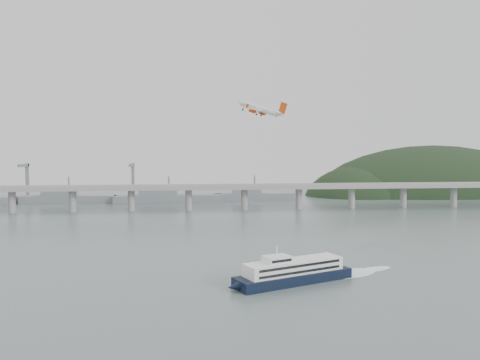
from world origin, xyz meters
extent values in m
plane|color=#556361|center=(0.00, 0.00, 0.00)|extent=(900.00, 900.00, 0.00)
cube|color=gray|center=(0.00, 200.00, 20.00)|extent=(800.00, 22.00, 2.20)
cube|color=gray|center=(0.00, 189.50, 22.00)|extent=(800.00, 0.60, 1.80)
cube|color=gray|center=(0.00, 210.50, 22.00)|extent=(800.00, 0.60, 1.80)
cylinder|color=gray|center=(-180.00, 200.00, 9.50)|extent=(6.00, 6.00, 21.00)
cylinder|color=gray|center=(-130.00, 200.00, 9.50)|extent=(6.00, 6.00, 21.00)
cylinder|color=gray|center=(-80.00, 200.00, 9.50)|extent=(6.00, 6.00, 21.00)
cylinder|color=gray|center=(-30.00, 200.00, 9.50)|extent=(6.00, 6.00, 21.00)
cylinder|color=gray|center=(20.00, 200.00, 9.50)|extent=(6.00, 6.00, 21.00)
cylinder|color=gray|center=(70.00, 200.00, 9.50)|extent=(6.00, 6.00, 21.00)
cylinder|color=gray|center=(120.00, 200.00, 9.50)|extent=(6.00, 6.00, 21.00)
cylinder|color=gray|center=(170.00, 200.00, 9.50)|extent=(6.00, 6.00, 21.00)
cylinder|color=gray|center=(220.00, 200.00, 9.50)|extent=(6.00, 6.00, 21.00)
ellipsoid|color=black|center=(270.00, 330.00, -18.00)|extent=(320.00, 150.00, 156.00)
ellipsoid|color=black|center=(175.00, 320.00, -12.00)|extent=(140.00, 110.00, 96.00)
cube|color=slate|center=(-150.00, 270.00, 4.00)|extent=(95.67, 20.15, 8.00)
cube|color=slate|center=(-159.50, 270.00, 12.00)|extent=(33.90, 15.02, 8.00)
cylinder|color=slate|center=(-150.00, 270.00, 20.00)|extent=(1.60, 1.60, 14.00)
cube|color=slate|center=(-50.00, 265.00, 4.00)|extent=(110.55, 21.43, 8.00)
cube|color=slate|center=(-61.00, 265.00, 12.00)|extent=(39.01, 16.73, 8.00)
cylinder|color=slate|center=(-50.00, 265.00, 20.00)|extent=(1.60, 1.60, 14.00)
cube|color=slate|center=(40.00, 275.00, 4.00)|extent=(85.00, 13.60, 8.00)
cube|color=slate|center=(31.50, 275.00, 12.00)|extent=(29.75, 11.90, 8.00)
cylinder|color=slate|center=(40.00, 275.00, 20.00)|extent=(1.60, 1.60, 14.00)
cube|color=slate|center=(-200.00, 300.00, 20.00)|extent=(3.00, 3.00, 40.00)
cube|color=slate|center=(-200.00, 290.00, 38.00)|extent=(3.00, 28.00, 3.00)
cube|color=slate|center=(-90.00, 300.00, 20.00)|extent=(3.00, 3.00, 40.00)
cube|color=slate|center=(-90.00, 290.00, 38.00)|extent=(3.00, 28.00, 3.00)
cube|color=black|center=(11.93, -34.02, 2.02)|extent=(51.43, 30.40, 4.05)
cone|color=black|center=(-13.36, -44.37, 2.02)|extent=(6.22, 5.66, 4.05)
cube|color=white|center=(11.93, -34.02, 6.58)|extent=(43.17, 25.46, 5.06)
cube|color=black|center=(13.86, -38.75, 7.89)|extent=(35.65, 14.71, 1.01)
cube|color=black|center=(13.86, -38.75, 5.46)|extent=(35.65, 14.71, 1.01)
cube|color=black|center=(9.99, -29.29, 7.89)|extent=(35.65, 14.71, 1.01)
cube|color=black|center=(9.99, -29.29, 5.46)|extent=(35.65, 14.71, 1.01)
cube|color=white|center=(4.43, -37.09, 10.42)|extent=(12.05, 10.39, 2.63)
cube|color=black|center=(5.79, -40.41, 10.42)|extent=(8.48, 3.56, 1.01)
cylinder|color=white|center=(4.43, -37.09, 13.66)|extent=(0.66, 0.66, 4.05)
ellipsoid|color=white|center=(38.15, -23.29, 0.05)|extent=(32.49, 24.52, 0.20)
ellipsoid|color=white|center=(51.27, -17.93, 0.05)|extent=(22.99, 15.02, 0.20)
cylinder|color=white|center=(12.85, 65.42, 78.64)|extent=(21.21, 21.95, 11.51)
cone|color=white|center=(2.03, 75.59, 83.29)|extent=(5.84, 5.83, 4.55)
cone|color=white|center=(24.13, 54.85, 74.32)|extent=(6.58, 6.37, 4.84)
cube|color=white|center=(13.28, 64.95, 77.43)|extent=(25.70, 27.64, 3.43)
cube|color=white|center=(23.62, 55.37, 75.26)|extent=(10.07, 10.69, 1.74)
cube|color=#D4420E|center=(25.11, 54.21, 78.03)|extent=(4.87, 4.16, 7.35)
cylinder|color=#D4420E|center=(15.52, 70.07, 76.30)|extent=(4.79, 4.83, 3.39)
cylinder|color=black|center=(14.10, 71.41, 76.91)|extent=(2.26, 2.18, 2.24)
cube|color=white|center=(15.76, 69.91, 77.22)|extent=(2.15, 1.96, 1.85)
cylinder|color=#D4420E|center=(8.32, 62.18, 76.83)|extent=(4.79, 4.83, 3.39)
cylinder|color=black|center=(6.90, 63.51, 77.44)|extent=(2.26, 2.18, 2.24)
cube|color=white|center=(8.57, 62.02, 77.76)|extent=(2.15, 1.96, 1.85)
cylinder|color=black|center=(14.54, 67.10, 75.63)|extent=(1.07, 0.87, 2.35)
cylinder|color=black|center=(14.26, 67.28, 74.61)|extent=(1.28, 1.16, 1.36)
cylinder|color=black|center=(11.13, 63.37, 75.88)|extent=(1.07, 0.87, 2.35)
cylinder|color=black|center=(10.86, 63.55, 74.87)|extent=(1.28, 1.16, 1.36)
cylinder|color=black|center=(4.05, 73.50, 79.53)|extent=(1.07, 0.87, 2.35)
cylinder|color=black|center=(3.77, 73.68, 78.51)|extent=(1.28, 1.16, 1.36)
cube|color=#D4420E|center=(26.04, 75.68, 77.13)|extent=(1.80, 1.55, 2.70)
cube|color=#D4420E|center=(3.81, 51.28, 78.78)|extent=(1.80, 1.55, 2.70)
camera|label=1|loc=(-29.99, -216.15, 52.97)|focal=35.00mm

